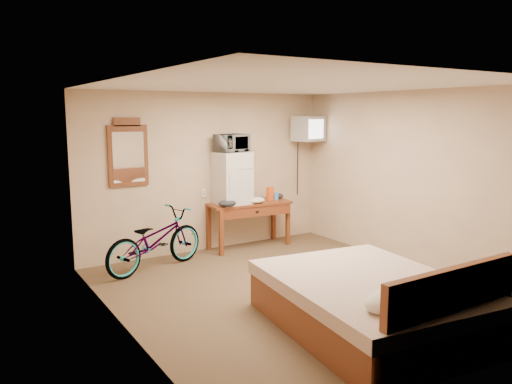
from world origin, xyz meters
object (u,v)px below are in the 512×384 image
Objects in this scene: mini_fridge at (232,178)px; desk at (250,210)px; bicycle at (155,240)px; bed at (374,303)px; crt_television at (309,129)px; wall_mirror at (128,153)px; blue_cup at (276,196)px; microwave at (232,143)px.

desk is at bearing -11.46° from mini_fridge.
mini_fridge is (-0.30, 0.06, 0.53)m from desk.
mini_fridge is 0.51× the size of bicycle.
mini_fridge is 0.34× the size of bed.
crt_television is 0.64× the size of wall_mirror.
blue_cup is at bearing -100.92° from bicycle.
blue_cup reaches higher than bicycle.
desk is 0.61m from mini_fridge.
mini_fridge is 3.55m from bed.
microwave is 1.97m from bicycle.
mini_fridge is 1.67m from wall_mirror.
microwave is 1.20m from blue_cup.
mini_fridge is at bearing -7.59° from wall_mirror.
microwave is 0.51× the size of wall_mirror.
microwave is at bearing 178.49° from crt_television.
crt_television reaches higher than wall_mirror.
mini_fridge is 0.87m from blue_cup.
mini_fridge reaches higher than blue_cup.
bicycle is at bearing 177.46° from microwave.
desk is at bearing -178.96° from crt_television.
desk is at bearing -98.30° from bicycle.
mini_fridge is at bearing 168.54° from desk.
mini_fridge is 0.84× the size of wall_mirror.
bed is at bearing -108.33° from blue_cup.
bicycle is at bearing -173.94° from crt_television.
desk is 0.86× the size of bicycle.
mini_fridge is 1.64× the size of microwave.
blue_cup is 0.13× the size of wall_mirror.
blue_cup is at bearing -176.44° from crt_television.
bicycle is (-1.44, -0.35, -0.74)m from mini_fridge.
crt_television is 3.10m from wall_mirror.
microwave is at bearing 168.51° from desk.
microwave reaches higher than mini_fridge.
desk is at bearing -8.21° from wall_mirror.
bed is at bearing -70.61° from wall_mirror.
bicycle is 0.67× the size of bed.
desk is 1.77m from bicycle.
crt_television is 0.26× the size of bed.
crt_television reaches higher than microwave.
mini_fridge reaches higher than bicycle.
mini_fridge is 1.31× the size of crt_television.
crt_television is at bearing 1.04° from desk.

